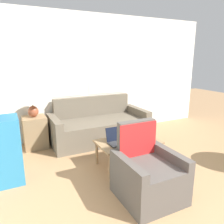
{
  "coord_description": "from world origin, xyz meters",
  "views": [
    {
      "loc": [
        -1.63,
        -0.88,
        1.7
      ],
      "look_at": [
        0.04,
        2.51,
        0.75
      ],
      "focal_mm": 35.0,
      "sensor_mm": 36.0,
      "label": 1
    }
  ],
  "objects_px": {
    "cup_navy": "(124,135)",
    "snack_bowl": "(141,137)",
    "armchair": "(147,175)",
    "couch": "(98,127)",
    "table_lamp": "(32,101)",
    "coffee_table": "(128,144)",
    "laptop": "(118,140)",
    "tv_remote": "(138,143)"
  },
  "relations": [
    {
      "from": "coffee_table",
      "to": "cup_navy",
      "type": "bearing_deg",
      "value": 84.54
    },
    {
      "from": "coffee_table",
      "to": "cup_navy",
      "type": "relative_size",
      "value": 9.94
    },
    {
      "from": "armchair",
      "to": "snack_bowl",
      "type": "xyz_separation_m",
      "value": [
        0.44,
        0.79,
        0.16
      ]
    },
    {
      "from": "table_lamp",
      "to": "armchair",
      "type": "bearing_deg",
      "value": -64.88
    },
    {
      "from": "couch",
      "to": "snack_bowl",
      "type": "relative_size",
      "value": 10.7
    },
    {
      "from": "tv_remote",
      "to": "laptop",
      "type": "bearing_deg",
      "value": 145.45
    },
    {
      "from": "couch",
      "to": "coffee_table",
      "type": "xyz_separation_m",
      "value": [
        -0.02,
        -1.26,
        0.09
      ]
    },
    {
      "from": "couch",
      "to": "cup_navy",
      "type": "xyz_separation_m",
      "value": [
        -0.0,
        -1.1,
        0.18
      ]
    },
    {
      "from": "laptop",
      "to": "tv_remote",
      "type": "bearing_deg",
      "value": -34.55
    },
    {
      "from": "coffee_table",
      "to": "laptop",
      "type": "distance_m",
      "value": 0.21
    },
    {
      "from": "coffee_table",
      "to": "tv_remote",
      "type": "height_order",
      "value": "tv_remote"
    },
    {
      "from": "couch",
      "to": "snack_bowl",
      "type": "xyz_separation_m",
      "value": [
        0.22,
        -1.27,
        0.17
      ]
    },
    {
      "from": "table_lamp",
      "to": "tv_remote",
      "type": "height_order",
      "value": "table_lamp"
    },
    {
      "from": "coffee_table",
      "to": "tv_remote",
      "type": "bearing_deg",
      "value": -66.83
    },
    {
      "from": "table_lamp",
      "to": "tv_remote",
      "type": "bearing_deg",
      "value": -50.34
    },
    {
      "from": "couch",
      "to": "table_lamp",
      "type": "relative_size",
      "value": 4.39
    },
    {
      "from": "cup_navy",
      "to": "snack_bowl",
      "type": "bearing_deg",
      "value": -36.58
    },
    {
      "from": "cup_navy",
      "to": "table_lamp",
      "type": "bearing_deg",
      "value": 134.98
    },
    {
      "from": "table_lamp",
      "to": "cup_navy",
      "type": "xyz_separation_m",
      "value": [
        1.25,
        -1.25,
        -0.46
      ]
    },
    {
      "from": "armchair",
      "to": "coffee_table",
      "type": "relative_size",
      "value": 0.94
    },
    {
      "from": "armchair",
      "to": "snack_bowl",
      "type": "distance_m",
      "value": 0.92
    },
    {
      "from": "tv_remote",
      "to": "snack_bowl",
      "type": "bearing_deg",
      "value": 45.16
    },
    {
      "from": "couch",
      "to": "snack_bowl",
      "type": "height_order",
      "value": "couch"
    },
    {
      "from": "laptop",
      "to": "cup_navy",
      "type": "bearing_deg",
      "value": 37.96
    },
    {
      "from": "laptop",
      "to": "snack_bowl",
      "type": "bearing_deg",
      "value": -1.6
    },
    {
      "from": "cup_navy",
      "to": "laptop",
      "type": "bearing_deg",
      "value": -142.04
    },
    {
      "from": "table_lamp",
      "to": "snack_bowl",
      "type": "xyz_separation_m",
      "value": [
        1.47,
        -1.42,
        -0.47
      ]
    },
    {
      "from": "table_lamp",
      "to": "couch",
      "type": "bearing_deg",
      "value": -6.74
    },
    {
      "from": "couch",
      "to": "armchair",
      "type": "distance_m",
      "value": 2.07
    },
    {
      "from": "couch",
      "to": "armchair",
      "type": "relative_size",
      "value": 2.16
    },
    {
      "from": "laptop",
      "to": "tv_remote",
      "type": "height_order",
      "value": "laptop"
    },
    {
      "from": "laptop",
      "to": "snack_bowl",
      "type": "height_order",
      "value": "laptop"
    },
    {
      "from": "coffee_table",
      "to": "snack_bowl",
      "type": "height_order",
      "value": "snack_bowl"
    },
    {
      "from": "snack_bowl",
      "to": "table_lamp",
      "type": "bearing_deg",
      "value": 136.11
    },
    {
      "from": "couch",
      "to": "snack_bowl",
      "type": "distance_m",
      "value": 1.3
    },
    {
      "from": "snack_bowl",
      "to": "tv_remote",
      "type": "height_order",
      "value": "snack_bowl"
    },
    {
      "from": "couch",
      "to": "table_lamp",
      "type": "bearing_deg",
      "value": 173.26
    },
    {
      "from": "armchair",
      "to": "tv_remote",
      "type": "height_order",
      "value": "armchair"
    },
    {
      "from": "cup_navy",
      "to": "snack_bowl",
      "type": "distance_m",
      "value": 0.28
    },
    {
      "from": "coffee_table",
      "to": "tv_remote",
      "type": "relative_size",
      "value": 6.33
    },
    {
      "from": "coffee_table",
      "to": "armchair",
      "type": "bearing_deg",
      "value": -103.97
    },
    {
      "from": "snack_bowl",
      "to": "tv_remote",
      "type": "xyz_separation_m",
      "value": [
        -0.16,
        -0.16,
        -0.02
      ]
    }
  ]
}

